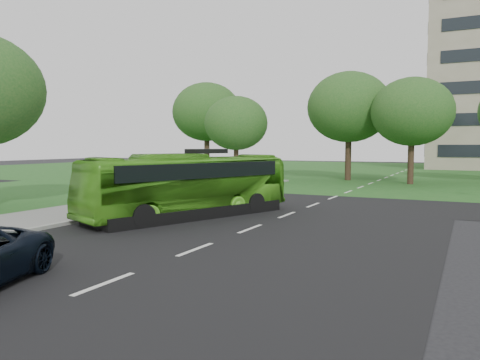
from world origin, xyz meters
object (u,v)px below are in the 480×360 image
at_px(tree_park_a, 236,123).
at_px(tree_park_c, 412,112).
at_px(tree_park_b, 349,107).
at_px(tree_park_f, 207,112).
at_px(bus, 189,185).

bearing_deg(tree_park_a, tree_park_c, 9.83).
bearing_deg(tree_park_a, tree_park_b, 26.85).
distance_m(tree_park_a, tree_park_c, 15.14).
bearing_deg(tree_park_b, tree_park_c, -20.08).
distance_m(tree_park_b, tree_park_f, 16.40).
height_order(tree_park_f, bus, tree_park_f).
bearing_deg(tree_park_f, tree_park_c, -10.71).
bearing_deg(bus, tree_park_c, 94.73).
xyz_separation_m(tree_park_b, tree_park_f, (-16.26, 2.07, 0.19)).
distance_m(tree_park_b, bus, 25.78).
bearing_deg(tree_park_b, tree_park_a, -153.15).
relative_size(tree_park_a, bus, 0.75).
xyz_separation_m(tree_park_b, tree_park_c, (5.69, -2.08, -0.73)).
relative_size(tree_park_a, tree_park_b, 0.78).
bearing_deg(tree_park_a, bus, -68.74).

